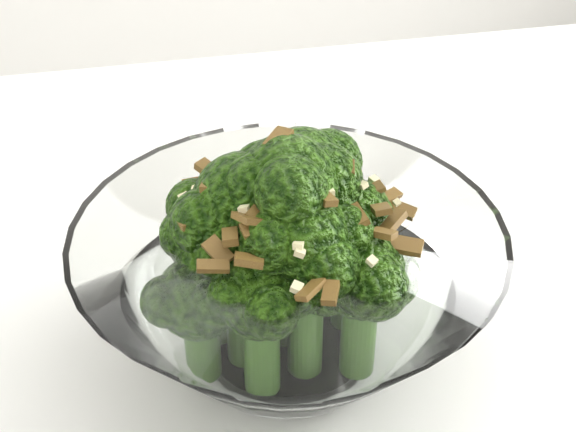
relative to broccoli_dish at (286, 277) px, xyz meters
name	(u,v)px	position (x,y,z in m)	size (l,w,h in m)	color
broccoli_dish	(286,277)	(0.00, 0.00, 0.00)	(0.23, 0.23, 0.14)	white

